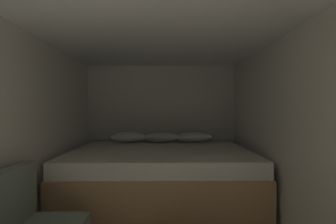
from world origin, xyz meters
TOP-DOWN VIEW (x-y plane):
  - wall_back at (0.00, 4.08)m, footprint 2.66×0.05m
  - wall_left at (-1.30, 1.67)m, footprint 0.05×4.77m
  - wall_right at (1.30, 1.67)m, footprint 0.05×4.77m
  - ceiling_slab at (0.00, 1.67)m, footprint 2.66×4.77m
  - bed at (0.00, 3.10)m, footprint 2.44×1.84m

SIDE VIEW (x-z plane):
  - bed at x=0.00m, z-range -0.08..0.82m
  - wall_back at x=0.00m, z-range 0.00..2.04m
  - wall_left at x=-1.30m, z-range 0.00..2.04m
  - wall_right at x=1.30m, z-range 0.00..2.04m
  - ceiling_slab at x=0.00m, z-range 2.04..2.09m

